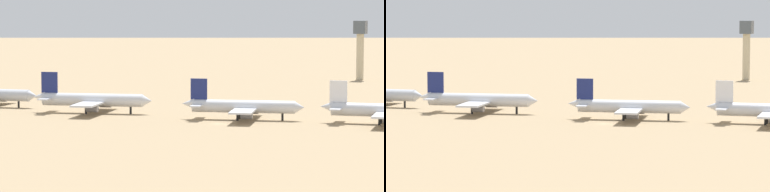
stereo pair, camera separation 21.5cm
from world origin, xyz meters
The scene contains 5 objects.
ground centered at (0.00, 0.00, 0.00)m, with size 4000.00×4000.00×0.00m, color #9E8460.
parked_jet_navy_2 centered at (-45.55, 12.08, 4.04)m, with size 37.21×31.77×12.34m.
parked_jet_navy_3 centered at (2.61, 11.87, 3.82)m, with size 35.13×30.04×11.66m.
parked_jet_white_4 centered at (42.42, 15.83, 3.87)m, with size 35.74×30.18×11.80m.
control_tower centered at (-0.57, 177.97, 15.46)m, with size 5.20×5.20×25.62m.
Camera 2 is at (98.17, -265.26, 33.07)m, focal length 96.86 mm.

